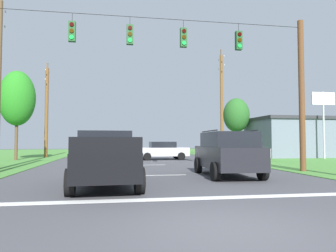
% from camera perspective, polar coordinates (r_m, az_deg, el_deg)
% --- Properties ---
extents(ground_plane, '(120.00, 120.00, 0.00)m').
position_cam_1_polar(ground_plane, '(6.09, 10.76, -17.81)').
color(ground_plane, '#47474C').
extents(stop_bar_stripe, '(12.82, 0.45, 0.01)m').
position_cam_1_polar(stop_bar_stripe, '(8.96, 3.82, -12.90)').
color(stop_bar_stripe, white).
rests_on(stop_bar_stripe, ground).
extents(lane_dash_0, '(2.50, 0.15, 0.01)m').
position_cam_1_polar(lane_dash_0, '(14.81, -1.56, -8.85)').
color(lane_dash_0, white).
rests_on(lane_dash_0, ground).
extents(lane_dash_1, '(2.50, 0.15, 0.01)m').
position_cam_1_polar(lane_dash_1, '(21.04, -3.92, -7.01)').
color(lane_dash_1, white).
rests_on(lane_dash_1, ground).
extents(lane_dash_2, '(2.50, 0.15, 0.01)m').
position_cam_1_polar(lane_dash_2, '(29.88, -5.56, -5.72)').
color(lane_dash_2, white).
rests_on(lane_dash_2, ground).
extents(lane_dash_3, '(2.50, 0.15, 0.01)m').
position_cam_1_polar(lane_dash_3, '(35.73, -6.20, -5.22)').
color(lane_dash_3, white).
rests_on(lane_dash_3, ground).
extents(lane_dash_4, '(2.50, 0.15, 0.01)m').
position_cam_1_polar(lane_dash_4, '(38.95, -6.46, -5.01)').
color(lane_dash_4, white).
rests_on(lane_dash_4, ground).
extents(overhead_signal_span, '(15.68, 0.31, 7.96)m').
position_cam_1_polar(overhead_signal_span, '(15.49, -2.10, 8.06)').
color(overhead_signal_span, brown).
rests_on(overhead_signal_span, ground).
extents(pickup_truck, '(2.48, 5.48, 1.95)m').
position_cam_1_polar(pickup_truck, '(11.47, -11.29, -5.77)').
color(pickup_truck, black).
rests_on(pickup_truck, ground).
extents(suv_black, '(2.41, 4.89, 2.05)m').
position_cam_1_polar(suv_black, '(14.51, 10.60, -4.75)').
color(suv_black, black).
rests_on(suv_black, ground).
extents(distant_car_crossing_white, '(2.27, 4.42, 1.52)m').
position_cam_1_polar(distant_car_crossing_white, '(26.21, 14.40, -4.36)').
color(distant_car_crossing_white, silver).
rests_on(distant_car_crossing_white, ground).
extents(distant_car_oncoming, '(4.36, 2.14, 1.52)m').
position_cam_1_polar(distant_car_oncoming, '(26.84, -1.00, -4.40)').
color(distant_car_oncoming, silver).
rests_on(distant_car_oncoming, ground).
extents(utility_pole_mid_right, '(0.29, 1.91, 10.65)m').
position_cam_1_polar(utility_pole_mid_right, '(31.58, 9.65, 4.12)').
color(utility_pole_mid_right, brown).
rests_on(utility_pole_mid_right, ground).
extents(utility_pole_mid_left, '(0.32, 1.60, 9.07)m').
position_cam_1_polar(utility_pole_mid_left, '(32.24, -21.04, 2.61)').
color(utility_pole_mid_left, brown).
rests_on(utility_pole_mid_left, ground).
extents(tree_roadside_right, '(2.70, 2.70, 6.03)m').
position_cam_1_polar(tree_roadside_right, '(33.63, 12.21, 1.87)').
color(tree_roadside_right, brown).
rests_on(tree_roadside_right, ground).
extents(tree_roadside_far_right, '(2.83, 2.83, 7.32)m').
position_cam_1_polar(tree_roadside_far_right, '(28.68, -25.53, 4.50)').
color(tree_roadside_far_right, brown).
rests_on(tree_roadside_far_right, ground).
extents(roadside_store, '(9.07, 7.35, 5.91)m').
position_cam_1_polar(roadside_store, '(34.20, 22.33, -1.87)').
color(roadside_store, slate).
rests_on(roadside_store, ground).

